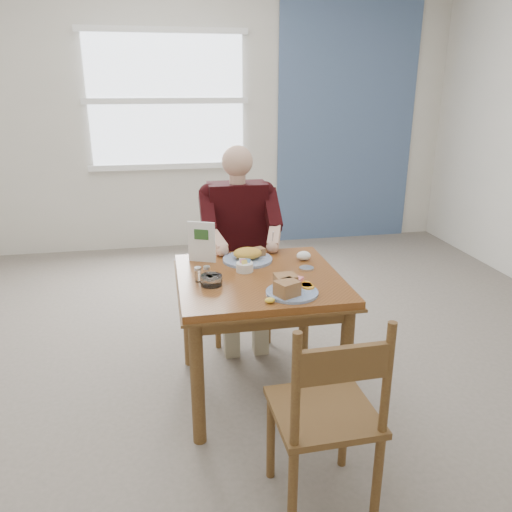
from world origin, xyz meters
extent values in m
plane|color=#665D52|center=(0.00, 0.00, 0.00)|extent=(6.00, 6.00, 0.00)
plane|color=beige|center=(0.00, 3.00, 1.40)|extent=(5.50, 0.00, 5.50)
cube|color=#475E85|center=(1.60, 2.98, 1.40)|extent=(1.60, 0.02, 2.80)
ellipsoid|color=yellow|center=(-0.02, -0.37, 0.76)|extent=(0.05, 0.04, 0.03)
ellipsoid|color=white|center=(0.32, 0.21, 0.78)|extent=(0.10, 0.09, 0.06)
cylinder|color=silver|center=(0.29, 0.05, 0.76)|extent=(0.11, 0.11, 0.01)
cube|color=white|center=(-0.40, 2.97, 1.60)|extent=(1.60, 0.02, 1.30)
cube|color=white|center=(-0.40, 2.96, 2.28)|extent=(1.72, 0.04, 0.06)
cube|color=white|center=(-0.40, 2.96, 0.92)|extent=(1.72, 0.04, 0.06)
cube|color=white|center=(-0.40, 2.96, 1.60)|extent=(1.72, 0.04, 0.06)
cube|color=brown|center=(0.00, 0.00, 0.73)|extent=(0.90, 0.90, 0.04)
cube|color=brown|center=(0.00, 0.00, 0.70)|extent=(0.92, 0.92, 0.01)
cylinder|color=brown|center=(-0.39, -0.39, 0.35)|extent=(0.07, 0.07, 0.71)
cylinder|color=brown|center=(0.39, -0.39, 0.35)|extent=(0.07, 0.07, 0.71)
cylinder|color=brown|center=(-0.39, 0.39, 0.35)|extent=(0.07, 0.07, 0.71)
cylinder|color=brown|center=(0.39, 0.39, 0.35)|extent=(0.07, 0.07, 0.71)
cube|color=brown|center=(0.00, -0.39, 0.66)|extent=(0.80, 0.03, 0.08)
cube|color=brown|center=(0.00, 0.39, 0.66)|extent=(0.80, 0.03, 0.08)
cube|color=brown|center=(-0.39, 0.00, 0.66)|extent=(0.03, 0.80, 0.08)
cube|color=brown|center=(0.39, 0.00, 0.66)|extent=(0.03, 0.80, 0.08)
cylinder|color=brown|center=(-0.18, 0.57, 0.23)|extent=(0.04, 0.04, 0.45)
cylinder|color=brown|center=(0.18, 0.57, 0.23)|extent=(0.04, 0.04, 0.45)
cylinder|color=brown|center=(-0.18, 0.93, 0.23)|extent=(0.04, 0.04, 0.45)
cylinder|color=brown|center=(0.18, 0.93, 0.23)|extent=(0.04, 0.04, 0.45)
cube|color=brown|center=(0.00, 0.75, 0.47)|extent=(0.42, 0.42, 0.03)
cylinder|color=brown|center=(-0.18, 0.93, 0.70)|extent=(0.04, 0.04, 0.50)
cylinder|color=brown|center=(0.18, 0.93, 0.70)|extent=(0.04, 0.04, 0.50)
cube|color=brown|center=(0.00, 0.93, 0.80)|extent=(0.38, 0.03, 0.14)
cylinder|color=brown|center=(-0.08, -0.70, 0.23)|extent=(0.04, 0.04, 0.45)
cylinder|color=brown|center=(0.28, -0.69, 0.23)|extent=(0.04, 0.04, 0.45)
cylinder|color=brown|center=(-0.07, -1.06, 0.23)|extent=(0.04, 0.04, 0.45)
cylinder|color=brown|center=(0.29, -1.05, 0.23)|extent=(0.04, 0.04, 0.45)
cube|color=brown|center=(0.10, -0.87, 0.47)|extent=(0.43, 0.43, 0.03)
cylinder|color=brown|center=(-0.07, -1.06, 0.70)|extent=(0.04, 0.04, 0.50)
cylinder|color=brown|center=(0.29, -1.05, 0.70)|extent=(0.04, 0.04, 0.50)
cube|color=brown|center=(0.11, -1.05, 0.80)|extent=(0.38, 0.04, 0.14)
cube|color=gray|center=(-0.10, 0.63, 0.54)|extent=(0.13, 0.38, 0.12)
cube|color=gray|center=(0.10, 0.63, 0.54)|extent=(0.13, 0.38, 0.12)
cube|color=gray|center=(-0.10, 0.45, 0.24)|extent=(0.10, 0.10, 0.48)
cube|color=gray|center=(0.10, 0.45, 0.24)|extent=(0.10, 0.10, 0.48)
cube|color=black|center=(0.00, 0.78, 0.84)|extent=(0.40, 0.22, 0.58)
sphere|color=black|center=(-0.19, 0.78, 1.06)|extent=(0.15, 0.15, 0.15)
sphere|color=black|center=(0.19, 0.78, 1.06)|extent=(0.15, 0.15, 0.15)
cylinder|color=tan|center=(0.00, 0.76, 1.15)|extent=(0.11, 0.11, 0.08)
sphere|color=tan|center=(0.00, 0.76, 1.28)|extent=(0.21, 0.21, 0.21)
cube|color=black|center=(-0.22, 0.67, 0.96)|extent=(0.09, 0.29, 0.27)
cube|color=black|center=(0.22, 0.67, 0.96)|extent=(0.09, 0.29, 0.27)
sphere|color=black|center=(-0.22, 0.55, 0.86)|extent=(0.09, 0.09, 0.09)
sphere|color=black|center=(0.22, 0.55, 0.86)|extent=(0.09, 0.09, 0.09)
cube|color=tan|center=(-0.19, 0.46, 0.82)|extent=(0.14, 0.23, 0.14)
cube|color=tan|center=(0.19, 0.46, 0.82)|extent=(0.14, 0.23, 0.14)
sphere|color=tan|center=(-0.16, 0.37, 0.79)|extent=(0.08, 0.08, 0.08)
sphere|color=tan|center=(0.16, 0.37, 0.79)|extent=(0.08, 0.08, 0.08)
cylinder|color=silver|center=(0.16, 0.37, 0.84)|extent=(0.01, 0.05, 0.12)
cylinder|color=white|center=(0.12, -0.28, 0.76)|extent=(0.34, 0.34, 0.01)
cube|color=tan|center=(0.08, -0.33, 0.80)|extent=(0.14, 0.13, 0.07)
cube|color=tan|center=(0.09, -0.24, 0.80)|extent=(0.12, 0.10, 0.07)
cylinder|color=orange|center=(0.21, -0.25, 0.77)|extent=(0.07, 0.07, 0.01)
cylinder|color=orange|center=(0.21, -0.23, 0.77)|extent=(0.08, 0.08, 0.01)
cylinder|color=orange|center=(0.21, -0.21, 0.77)|extent=(0.09, 0.09, 0.01)
cube|color=pink|center=(0.17, -0.17, 0.78)|extent=(0.07, 0.07, 0.03)
cylinder|color=white|center=(-0.02, 0.26, 0.76)|extent=(0.38, 0.38, 0.02)
ellipsoid|color=yellow|center=(-0.02, 0.26, 0.80)|extent=(0.21, 0.19, 0.06)
cube|color=tan|center=(0.04, 0.30, 0.79)|extent=(0.13, 0.10, 0.04)
cylinder|color=white|center=(-0.07, 0.08, 0.78)|extent=(0.12, 0.12, 0.05)
cube|color=pink|center=(-0.08, 0.09, 0.81)|extent=(0.04, 0.01, 0.02)
cube|color=#6699D8|center=(-0.05, 0.09, 0.81)|extent=(0.04, 0.03, 0.02)
cube|color=#EAD159|center=(-0.07, 0.07, 0.81)|extent=(0.04, 0.02, 0.02)
cube|color=white|center=(-0.08, 0.10, 0.81)|extent=(0.04, 0.02, 0.02)
cylinder|color=white|center=(-0.34, -0.03, 0.78)|extent=(0.04, 0.04, 0.07)
cylinder|color=silver|center=(-0.34, -0.03, 0.83)|extent=(0.04, 0.04, 0.01)
cylinder|color=white|center=(-0.29, -0.02, 0.78)|extent=(0.04, 0.04, 0.07)
cylinder|color=silver|center=(-0.29, -0.02, 0.83)|extent=(0.04, 0.04, 0.01)
cylinder|color=white|center=(-0.28, -0.09, 0.78)|extent=(0.14, 0.14, 0.05)
cylinder|color=white|center=(-0.29, -0.08, 0.79)|extent=(0.04, 0.04, 0.02)
cylinder|color=white|center=(-0.26, -0.08, 0.79)|extent=(0.04, 0.04, 0.02)
cylinder|color=white|center=(-0.28, -0.10, 0.79)|extent=(0.04, 0.04, 0.02)
cube|color=white|center=(-0.29, 0.30, 0.87)|extent=(0.16, 0.08, 0.25)
cube|color=#2D5926|center=(-0.29, 0.29, 0.92)|extent=(0.08, 0.04, 0.06)
camera|label=1|loc=(-0.51, -2.56, 1.77)|focal=35.00mm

